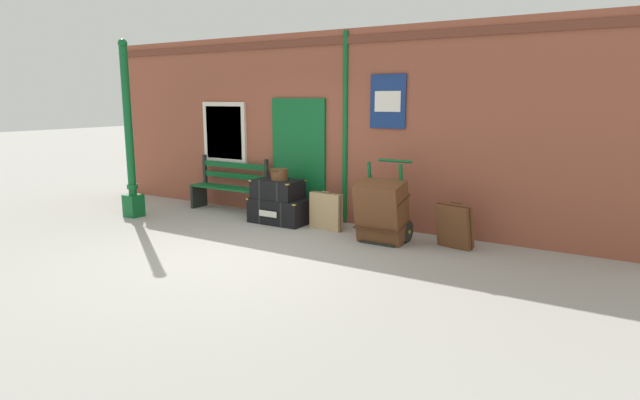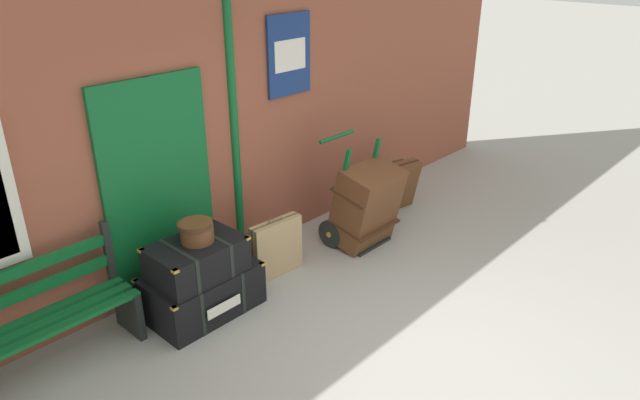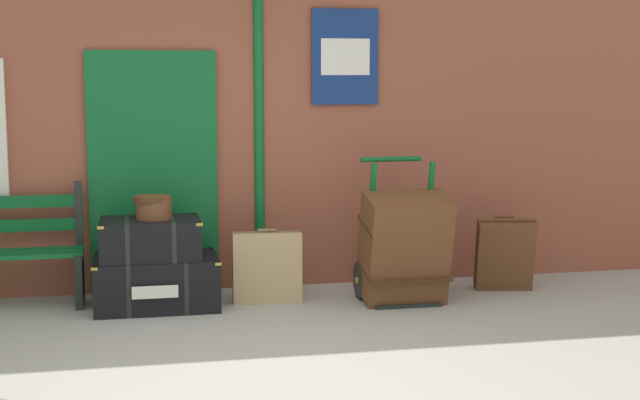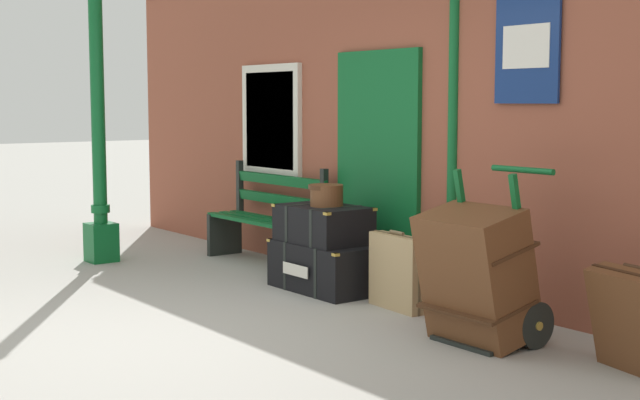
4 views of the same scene
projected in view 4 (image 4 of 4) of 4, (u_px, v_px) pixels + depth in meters
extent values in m
plane|color=#A3A099|center=(166.00, 336.00, 6.37)|extent=(60.00, 60.00, 0.00)
cube|color=brown|center=(436.00, 107.00, 7.74)|extent=(10.40, 0.30, 3.20)
cube|color=#0F5B28|center=(377.00, 168.00, 8.15)|extent=(1.10, 0.05, 2.10)
cube|color=#093718|center=(376.00, 168.00, 8.14)|extent=(0.06, 0.02, 2.10)
cube|color=silver|center=(271.00, 120.00, 9.47)|extent=(1.04, 0.06, 1.16)
cube|color=silver|center=(270.00, 120.00, 9.46)|extent=(0.88, 0.02, 1.00)
cylinder|color=#0F5B28|center=(453.00, 107.00, 7.36)|extent=(0.09, 0.09, 3.14)
cube|color=navy|center=(527.00, 46.00, 6.69)|extent=(0.60, 0.02, 0.84)
cube|color=white|center=(526.00, 46.00, 6.68)|extent=(0.44, 0.01, 0.32)
cube|color=#0F5B28|center=(101.00, 242.00, 9.32)|extent=(0.28, 0.28, 0.40)
cylinder|color=#0F5B28|center=(98.00, 98.00, 9.16)|extent=(0.14, 0.14, 2.56)
cylinder|color=#0F5B28|center=(100.00, 209.00, 9.28)|extent=(0.19, 0.19, 0.08)
cube|color=#0F5B28|center=(251.00, 222.00, 9.04)|extent=(1.60, 0.09, 0.04)
cube|color=#0F5B28|center=(263.00, 221.00, 9.12)|extent=(1.60, 0.09, 0.04)
cube|color=#0F5B28|center=(274.00, 219.00, 9.21)|extent=(1.60, 0.09, 0.04)
cube|color=#0F5B28|center=(279.00, 200.00, 9.22)|extent=(1.60, 0.05, 0.10)
cube|color=#0F5B28|center=(279.00, 180.00, 9.20)|extent=(1.60, 0.05, 0.10)
cube|color=black|center=(224.00, 234.00, 9.75)|extent=(0.06, 0.40, 0.45)
cube|color=black|center=(240.00, 186.00, 9.82)|extent=(0.06, 0.06, 0.56)
cube|color=black|center=(307.00, 253.00, 8.54)|extent=(0.06, 0.40, 0.45)
cube|color=black|center=(324.00, 198.00, 8.61)|extent=(0.06, 0.06, 0.56)
cube|color=black|center=(329.00, 266.00, 7.92)|extent=(1.00, 0.64, 0.42)
cube|color=black|center=(314.00, 262.00, 8.10)|extent=(0.04, 0.65, 0.43)
cube|color=black|center=(345.00, 270.00, 7.74)|extent=(0.04, 0.65, 0.43)
cube|color=#B79338|center=(270.00, 240.00, 8.10)|extent=(0.05, 0.05, 0.02)
cube|color=#B79338|center=(336.00, 255.00, 7.34)|extent=(0.05, 0.05, 0.02)
cube|color=#B79338|center=(324.00, 234.00, 8.46)|extent=(0.05, 0.05, 0.02)
cube|color=#B79338|center=(391.00, 248.00, 7.70)|extent=(0.05, 0.05, 0.02)
cube|color=silver|center=(295.00, 270.00, 7.73)|extent=(0.36, 0.01, 0.10)
cube|color=black|center=(323.00, 224.00, 7.90)|extent=(0.80, 0.54, 0.32)
cube|color=black|center=(311.00, 222.00, 8.04)|extent=(0.04, 0.55, 0.33)
cube|color=black|center=(336.00, 226.00, 7.75)|extent=(0.04, 0.55, 0.33)
cube|color=#B79338|center=(275.00, 205.00, 8.03)|extent=(0.05, 0.05, 0.02)
cube|color=#B79338|center=(327.00, 214.00, 7.43)|extent=(0.05, 0.05, 0.02)
cube|color=#B79338|center=(320.00, 201.00, 8.33)|extent=(0.05, 0.05, 0.02)
cube|color=#B79338|center=(374.00, 209.00, 7.73)|extent=(0.05, 0.05, 0.02)
cylinder|color=brown|center=(327.00, 195.00, 7.85)|extent=(0.29, 0.29, 0.19)
cylinder|color=#432715|center=(326.00, 187.00, 7.85)|extent=(0.30, 0.30, 0.04)
cube|color=black|center=(473.00, 343.00, 6.14)|extent=(0.56, 0.28, 0.03)
cube|color=#0F5B28|center=(469.00, 251.00, 6.40)|extent=(0.04, 0.30, 1.18)
cube|color=#0F5B28|center=(523.00, 261.00, 6.00)|extent=(0.04, 0.30, 1.18)
cylinder|color=#0F5B28|center=(522.00, 170.00, 6.29)|extent=(0.54, 0.04, 0.04)
cylinder|color=black|center=(466.00, 308.00, 6.54)|extent=(0.04, 0.32, 0.32)
cylinder|color=#B79338|center=(466.00, 308.00, 6.54)|extent=(0.07, 0.06, 0.06)
cylinder|color=black|center=(536.00, 325.00, 6.03)|extent=(0.04, 0.32, 0.32)
cylinder|color=#B79338|center=(536.00, 325.00, 6.03)|extent=(0.07, 0.06, 0.06)
cube|color=brown|center=(477.00, 275.00, 6.11)|extent=(0.68, 0.62, 0.95)
cube|color=#432715|center=(476.00, 303.00, 6.13)|extent=(0.70, 0.45, 0.12)
cube|color=#432715|center=(477.00, 247.00, 6.09)|extent=(0.70, 0.45, 0.12)
cube|color=brown|center=(630.00, 320.00, 5.49)|extent=(0.55, 0.41, 0.65)
cylinder|color=#3A2112|center=(634.00, 267.00, 5.47)|extent=(0.16, 0.06, 0.03)
cube|color=#351E10|center=(630.00, 320.00, 5.49)|extent=(0.53, 0.27, 0.63)
cube|color=tan|center=(397.00, 272.00, 7.17)|extent=(0.58, 0.18, 0.60)
cylinder|color=brown|center=(397.00, 233.00, 7.13)|extent=(0.16, 0.04, 0.03)
cube|color=brown|center=(397.00, 272.00, 7.17)|extent=(0.59, 0.07, 0.61)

